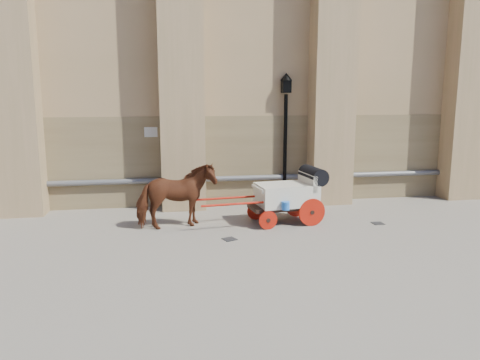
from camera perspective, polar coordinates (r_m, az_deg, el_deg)
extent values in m
plane|color=#6F655A|center=(12.23, -1.28, -7.24)|extent=(90.00, 90.00, 0.00)
cube|color=olive|center=(16.26, 3.56, 2.57)|extent=(44.00, 0.35, 3.00)
cylinder|color=#59595B|center=(16.09, 3.76, 0.33)|extent=(42.00, 0.18, 0.18)
cube|color=beige|center=(15.56, -10.82, 5.76)|extent=(0.42, 0.04, 0.32)
imported|color=brown|center=(13.15, -7.79, -1.98)|extent=(2.31, 1.43, 1.82)
cube|color=black|center=(13.71, 5.29, -3.23)|extent=(2.03, 1.10, 0.11)
cube|color=beige|center=(13.67, 5.66, -1.76)|extent=(1.79, 1.29, 0.62)
cube|color=beige|center=(13.86, 8.23, -0.16)|extent=(0.26, 1.11, 0.49)
cube|color=beige|center=(13.37, 2.69, -1.03)|extent=(0.42, 1.00, 0.09)
cylinder|color=black|center=(13.90, 8.92, 0.59)|extent=(0.62, 1.15, 0.49)
cylinder|color=#AF1709|center=(13.50, 8.76, -3.91)|extent=(0.80, 0.14, 0.80)
cylinder|color=#AF1709|center=(14.47, 6.94, -2.90)|extent=(0.80, 0.14, 0.80)
cylinder|color=#AF1709|center=(13.04, 3.44, -4.91)|extent=(0.53, 0.11, 0.53)
cylinder|color=#AF1709|center=(14.05, 1.94, -3.79)|extent=(0.53, 0.11, 0.53)
cylinder|color=#AF1709|center=(12.83, -0.12, -2.92)|extent=(2.11, 0.31, 0.06)
cylinder|color=#AF1709|center=(13.57, -1.05, -2.18)|extent=(2.11, 0.31, 0.06)
cylinder|color=blue|center=(13.05, 5.57, -3.14)|extent=(0.23, 0.23, 0.23)
cylinder|color=black|center=(15.99, 5.51, 3.71)|extent=(0.12, 0.12, 3.72)
cone|color=black|center=(16.27, 5.41, -2.15)|extent=(0.37, 0.37, 0.37)
cube|color=black|center=(15.89, 5.65, 11.31)|extent=(0.29, 0.29, 0.43)
cone|color=black|center=(15.90, 5.67, 12.42)|extent=(0.41, 0.41, 0.25)
cube|color=black|center=(12.22, -1.30, -7.21)|extent=(0.41, 0.41, 0.01)
cube|color=black|center=(14.25, 16.45, -5.09)|extent=(0.32, 0.32, 0.01)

